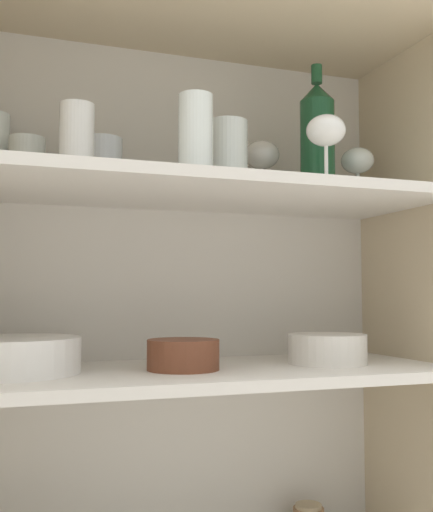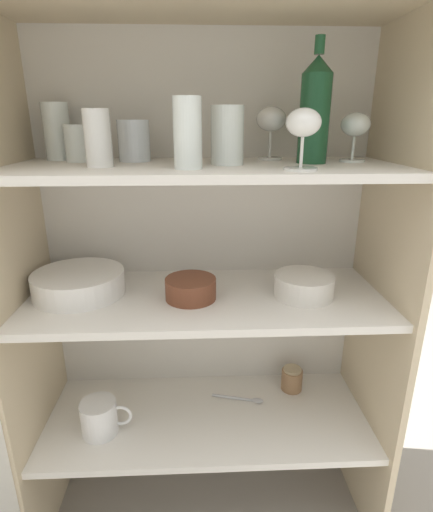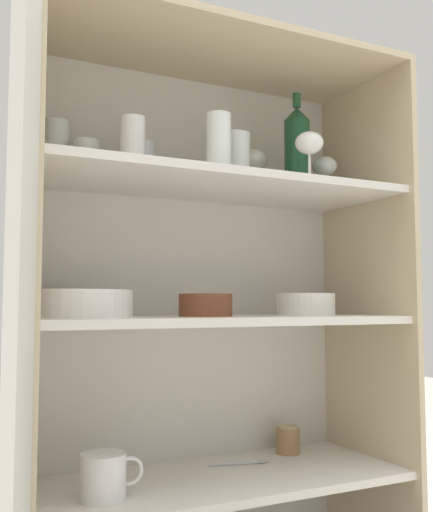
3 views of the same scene
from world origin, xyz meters
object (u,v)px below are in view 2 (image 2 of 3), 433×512
object	(u,v)px
storage_jar	(292,379)
serving_bowl_small	(191,287)
coffee_mug_primary	(100,417)
wine_bottle	(315,110)
plate_stack_white	(79,283)
mixing_bowl_large	(304,284)

from	to	relation	value
storage_jar	serving_bowl_small	bearing A→B (deg)	-158.02
coffee_mug_primary	storage_jar	size ratio (longest dim) A/B	1.84
wine_bottle	storage_jar	world-z (taller)	wine_bottle
plate_stack_white	mixing_bowl_large	world-z (taller)	plate_stack_white
wine_bottle	plate_stack_white	xyz separation A→B (m)	(-0.60, -0.00, -0.43)
plate_stack_white	wine_bottle	bearing A→B (deg)	0.18
wine_bottle	coffee_mug_primary	size ratio (longest dim) A/B	1.99
coffee_mug_primary	storage_jar	xyz separation A→B (m)	(0.58, 0.17, -0.01)
wine_bottle	serving_bowl_small	xyz separation A→B (m)	(-0.30, -0.04, -0.44)
wine_bottle	plate_stack_white	world-z (taller)	wine_bottle
serving_bowl_small	storage_jar	distance (m)	0.52
plate_stack_white	mixing_bowl_large	size ratio (longest dim) A/B	1.53
serving_bowl_small	storage_jar	xyz separation A→B (m)	(0.32, 0.13, -0.39)
plate_stack_white	serving_bowl_small	bearing A→B (deg)	-7.95
mixing_bowl_large	storage_jar	xyz separation A→B (m)	(0.02, 0.13, -0.39)
wine_bottle	serving_bowl_small	size ratio (longest dim) A/B	2.13
storage_jar	mixing_bowl_large	bearing A→B (deg)	-99.00
plate_stack_white	serving_bowl_small	xyz separation A→B (m)	(0.30, -0.04, -0.00)
serving_bowl_small	mixing_bowl_large	bearing A→B (deg)	0.52
mixing_bowl_large	serving_bowl_small	bearing A→B (deg)	-179.48
wine_bottle	serving_bowl_small	world-z (taller)	wine_bottle
mixing_bowl_large	coffee_mug_primary	xyz separation A→B (m)	(-0.56, -0.04, -0.37)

